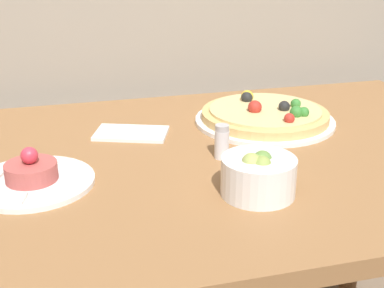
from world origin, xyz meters
TOP-DOWN VIEW (x-y plane):
  - dining_table at (0.00, 0.44)m, footprint 1.42×0.87m
  - pizza_plate at (0.21, 0.59)m, footprint 0.34×0.34m
  - tartare_plate at (-0.34, 0.38)m, footprint 0.23×0.23m
  - small_bowl at (0.05, 0.23)m, footprint 0.13×0.13m
  - napkin at (-0.12, 0.59)m, footprint 0.19×0.15m
  - salt_shaker at (0.04, 0.41)m, footprint 0.03×0.03m

SIDE VIEW (x-z plane):
  - dining_table at x=0.00m, z-range 0.30..1.08m
  - napkin at x=-0.12m, z-range 0.78..0.79m
  - tartare_plate at x=-0.34m, z-range 0.76..0.84m
  - pizza_plate at x=0.21m, z-range 0.77..0.83m
  - salt_shaker at x=0.04m, z-range 0.78..0.86m
  - small_bowl at x=0.05m, z-range 0.78..0.86m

